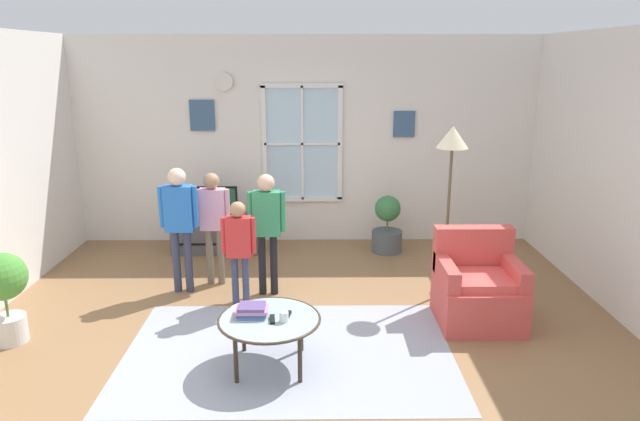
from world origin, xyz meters
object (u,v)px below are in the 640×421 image
(person_pink_shirt, at_px, (213,216))
(cup, at_px, (284,317))
(television, at_px, (214,201))
(tv_stand, at_px, (216,234))
(armchair, at_px, (478,289))
(person_green_shirt, at_px, (267,220))
(person_red_shirt, at_px, (239,243))
(floor_lamp, at_px, (452,155))
(potted_plant_corner, at_px, (4,288))
(remote_near_books, at_px, (287,315))
(book_stack, at_px, (252,310))
(person_blue_shirt, at_px, (179,216))
(coffee_table, at_px, (269,321))
(remote_near_cup, at_px, (272,319))
(potted_plant_by_window, at_px, (387,226))

(person_pink_shirt, bearing_deg, cup, -64.69)
(television, bearing_deg, tv_stand, 90.00)
(armchair, distance_m, person_green_shirt, 2.21)
(television, distance_m, person_red_shirt, 1.85)
(person_green_shirt, distance_m, floor_lamp, 2.00)
(person_pink_shirt, height_order, potted_plant_corner, person_pink_shirt)
(person_red_shirt, bearing_deg, television, 107.14)
(remote_near_books, relative_size, person_pink_shirt, 0.11)
(book_stack, distance_m, person_blue_shirt, 1.79)
(book_stack, height_order, floor_lamp, floor_lamp)
(floor_lamp, bearing_deg, person_red_shirt, -170.34)
(coffee_table, relative_size, book_stack, 3.23)
(cup, relative_size, potted_plant_corner, 0.10)
(person_green_shirt, bearing_deg, remote_near_cup, -84.15)
(coffee_table, relative_size, person_green_shirt, 0.64)
(television, xyz_separation_m, person_pink_shirt, (0.18, -1.10, 0.11))
(person_green_shirt, bearing_deg, coffee_table, -85.03)
(coffee_table, xyz_separation_m, potted_plant_by_window, (1.31, 2.82, -0.06))
(tv_stand, relative_size, remote_near_cup, 7.84)
(television, height_order, book_stack, television)
(potted_plant_by_window, bearing_deg, book_stack, -117.65)
(cup, bearing_deg, person_blue_shirt, 126.16)
(cup, bearing_deg, remote_near_books, 76.88)
(person_pink_shirt, height_order, potted_plant_by_window, person_pink_shirt)
(television, bearing_deg, potted_plant_corner, -120.58)
(person_pink_shirt, xyz_separation_m, potted_plant_corner, (-1.61, -1.32, -0.28))
(remote_near_cup, distance_m, person_red_shirt, 1.22)
(coffee_table, height_order, potted_plant_corner, potted_plant_corner)
(remote_near_cup, xyz_separation_m, person_green_shirt, (-0.15, 1.51, 0.38))
(floor_lamp, bearing_deg, television, 152.14)
(person_pink_shirt, xyz_separation_m, person_red_shirt, (0.36, -0.68, -0.09))
(remote_near_cup, distance_m, person_blue_shirt, 1.96)
(tv_stand, xyz_separation_m, remote_near_books, (1.06, -2.82, 0.21))
(book_stack, bearing_deg, television, 105.49)
(television, relative_size, person_green_shirt, 0.46)
(person_pink_shirt, bearing_deg, person_blue_shirt, -146.23)
(tv_stand, bearing_deg, coffee_table, -72.16)
(coffee_table, relative_size, potted_plant_corner, 1.01)
(remote_near_books, bearing_deg, television, 110.68)
(cup, relative_size, floor_lamp, 0.05)
(tv_stand, xyz_separation_m, book_stack, (0.78, -2.81, 0.24))
(armchair, bearing_deg, potted_plant_corner, -175.02)
(coffee_table, bearing_deg, cup, -26.57)
(person_blue_shirt, relative_size, floor_lamp, 0.76)
(person_pink_shirt, bearing_deg, television, 99.41)
(tv_stand, height_order, cup, cup)
(remote_near_books, bearing_deg, book_stack, 176.83)
(person_blue_shirt, bearing_deg, person_green_shirt, -4.71)
(person_green_shirt, xyz_separation_m, person_red_shirt, (-0.24, -0.39, -0.12))
(person_blue_shirt, distance_m, potted_plant_by_window, 2.73)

